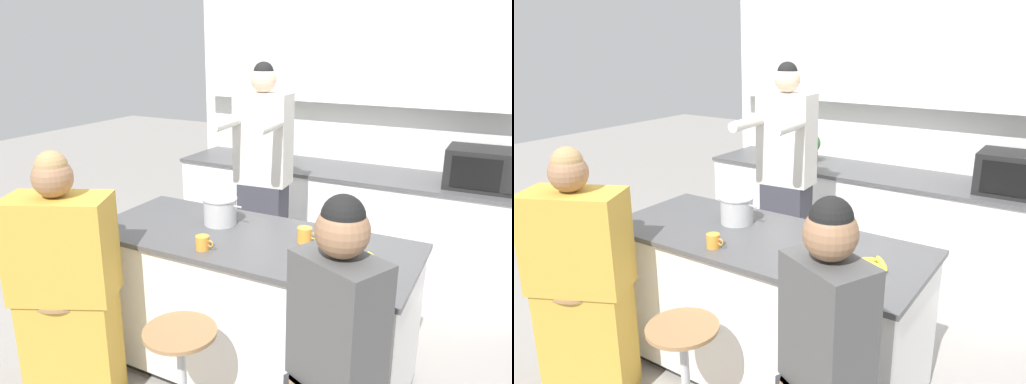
{
  "view_description": "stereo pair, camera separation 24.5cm",
  "coord_description": "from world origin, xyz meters",
  "views": [
    {
      "loc": [
        1.28,
        -2.32,
        1.98
      ],
      "look_at": [
        0.0,
        0.08,
        1.14
      ],
      "focal_mm": 35.0,
      "sensor_mm": 36.0,
      "label": 1
    },
    {
      "loc": [
        1.49,
        -2.19,
        1.98
      ],
      "look_at": [
        0.0,
        0.08,
        1.14
      ],
      "focal_mm": 35.0,
      "sensor_mm": 36.0,
      "label": 2
    }
  ],
  "objects": [
    {
      "name": "microwave",
      "position": [
        1.09,
        1.6,
        1.07
      ],
      "size": [
        0.54,
        0.37,
        0.3
      ],
      "color": "black",
      "rests_on": "back_counter"
    },
    {
      "name": "bar_stool_leftmost",
      "position": [
        -0.75,
        -0.68,
        0.35
      ],
      "size": [
        0.38,
        0.38,
        0.67
      ],
      "color": "#997047",
      "rests_on": "ground_plane"
    },
    {
      "name": "fruit_bowl",
      "position": [
        0.53,
        -0.29,
        0.93
      ],
      "size": [
        0.17,
        0.17,
        0.08
      ],
      "color": "white",
      "rests_on": "kitchen_island"
    },
    {
      "name": "coffee_cup_far",
      "position": [
        0.31,
        0.08,
        0.94
      ],
      "size": [
        0.12,
        0.08,
        0.09
      ],
      "color": "orange",
      "rests_on": "kitchen_island"
    },
    {
      "name": "person_cooking",
      "position": [
        -0.3,
        0.75,
        0.92
      ],
      "size": [
        0.43,
        0.6,
        1.83
      ],
      "rotation": [
        0.0,
        0.0,
        0.09
      ],
      "color": "#383842",
      "rests_on": "ground_plane"
    },
    {
      "name": "bar_stool_center",
      "position": [
        0.0,
        -0.68,
        0.35
      ],
      "size": [
        0.38,
        0.38,
        0.67
      ],
      "color": "#997047",
      "rests_on": "ground_plane"
    },
    {
      "name": "person_wrapped_blanket",
      "position": [
        -0.73,
        -0.69,
        0.68
      ],
      "size": [
        0.59,
        0.49,
        1.46
      ],
      "rotation": [
        0.0,
        0.0,
        0.46
      ],
      "color": "gold",
      "rests_on": "ground_plane"
    },
    {
      "name": "banana_bunch",
      "position": [
        0.69,
        -0.03,
        0.92
      ],
      "size": [
        0.18,
        0.13,
        0.06
      ],
      "color": "yellow",
      "rests_on": "kitchen_island"
    },
    {
      "name": "ground_plane",
      "position": [
        0.0,
        0.0,
        0.0
      ],
      "size": [
        16.0,
        16.0,
        0.0
      ],
      "primitive_type": "plane",
      "color": "gray"
    },
    {
      "name": "coffee_cup_near",
      "position": [
        -0.14,
        -0.27,
        0.93
      ],
      "size": [
        0.11,
        0.07,
        0.08
      ],
      "color": "orange",
      "rests_on": "kitchen_island"
    },
    {
      "name": "kitchen_island",
      "position": [
        0.0,
        0.0,
        0.45
      ],
      "size": [
        1.89,
        0.79,
        0.89
      ],
      "color": "black",
      "rests_on": "ground_plane"
    },
    {
      "name": "cooking_pot",
      "position": [
        -0.26,
        0.11,
        0.98
      ],
      "size": [
        0.3,
        0.21,
        0.17
      ],
      "color": "#B7BABC",
      "rests_on": "kitchen_island"
    },
    {
      "name": "potted_plant",
      "position": [
        -0.6,
        1.64,
        1.06
      ],
      "size": [
        0.18,
        0.18,
        0.27
      ],
      "color": "#93563D",
      "rests_on": "back_counter"
    },
    {
      "name": "wall_back",
      "position": [
        0.0,
        1.95,
        1.54
      ],
      "size": [
        3.15,
        0.22,
        2.7
      ],
      "color": "silver",
      "rests_on": "ground_plane"
    },
    {
      "name": "person_seated_near",
      "position": [
        0.76,
        -0.69,
        0.68
      ],
      "size": [
        0.41,
        0.37,
        1.45
      ],
      "rotation": [
        0.0,
        0.0,
        -0.44
      ],
      "color": "#333338",
      "rests_on": "ground_plane"
    },
    {
      "name": "back_counter",
      "position": [
        0.0,
        1.64,
        0.46
      ],
      "size": [
        2.93,
        0.64,
        0.92
      ],
      "color": "white",
      "rests_on": "ground_plane"
    }
  ]
}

